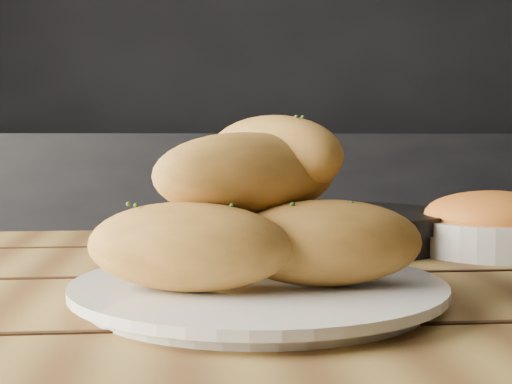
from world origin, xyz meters
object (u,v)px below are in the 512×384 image
(plate, at_px, (258,291))
(skillet, at_px, (341,227))
(bowl, at_px, (494,225))
(bread_rolls, at_px, (256,210))

(plate, relative_size, skillet, 0.76)
(skillet, height_order, bowl, bowl)
(plate, xyz_separation_m, skillet, (0.13, 0.30, 0.01))
(skillet, bearing_deg, bread_rolls, -114.52)
(bread_rolls, distance_m, skillet, 0.33)
(plate, relative_size, bowl, 1.61)
(plate, distance_m, bread_rolls, 0.07)
(skillet, bearing_deg, bowl, -21.38)
(plate, height_order, skillet, skillet)
(plate, xyz_separation_m, bread_rolls, (-0.00, 0.00, 0.07))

